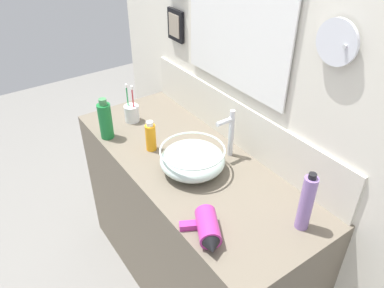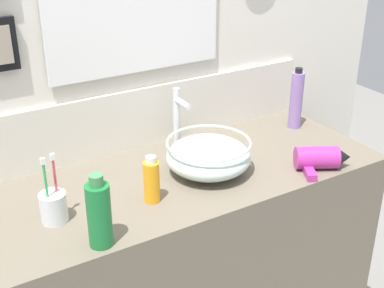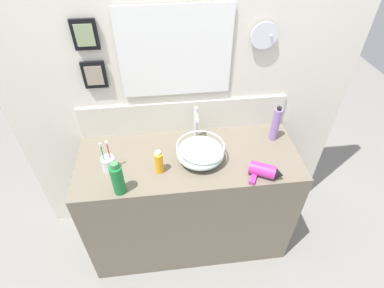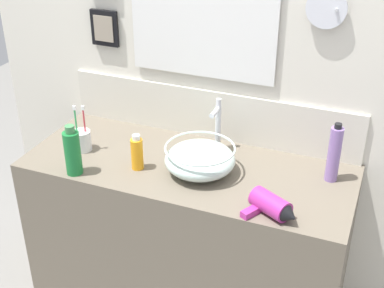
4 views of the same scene
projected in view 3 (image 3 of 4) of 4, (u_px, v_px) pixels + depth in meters
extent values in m
plane|color=gray|center=(190.00, 235.00, 2.30)|extent=(6.00, 6.00, 0.00)
cube|color=#6B6051|center=(189.00, 201.00, 2.02)|extent=(1.30, 0.52, 0.82)
cube|color=silver|center=(183.00, 73.00, 1.71)|extent=(2.07, 0.06, 2.43)
cube|color=beige|center=(184.00, 117.00, 1.87)|extent=(1.28, 0.02, 0.22)
cube|color=white|center=(176.00, 53.00, 1.59)|extent=(0.55, 0.01, 0.44)
cube|color=white|center=(176.00, 53.00, 1.59)|extent=(0.61, 0.01, 0.50)
cylinder|color=silver|center=(264.00, 36.00, 1.57)|extent=(0.15, 0.01, 0.15)
cylinder|color=silver|center=(270.00, 34.00, 1.59)|extent=(0.01, 0.06, 0.01)
cube|color=black|center=(85.00, 35.00, 1.47)|extent=(0.12, 0.02, 0.15)
cube|color=gray|center=(85.00, 35.00, 1.46)|extent=(0.09, 0.01, 0.11)
cube|color=black|center=(95.00, 75.00, 1.61)|extent=(0.12, 0.02, 0.15)
cube|color=gray|center=(94.00, 76.00, 1.61)|extent=(0.09, 0.01, 0.11)
ellipsoid|color=silver|center=(200.00, 153.00, 1.70)|extent=(0.27, 0.27, 0.11)
torus|color=silver|center=(200.00, 146.00, 1.67)|extent=(0.27, 0.27, 0.01)
torus|color=#B2B7BC|center=(200.00, 159.00, 1.73)|extent=(0.10, 0.10, 0.01)
cylinder|color=silver|center=(196.00, 125.00, 1.83)|extent=(0.02, 0.02, 0.19)
cylinder|color=silver|center=(197.00, 117.00, 1.74)|extent=(0.02, 0.08, 0.02)
cylinder|color=silver|center=(196.00, 110.00, 1.75)|extent=(0.02, 0.02, 0.03)
cylinder|color=#B22D8C|center=(262.00, 170.00, 1.62)|extent=(0.16, 0.13, 0.07)
cone|color=black|center=(279.00, 174.00, 1.60)|extent=(0.07, 0.08, 0.06)
cube|color=#B22D8C|center=(253.00, 178.00, 1.61)|extent=(0.07, 0.09, 0.02)
cylinder|color=silver|center=(109.00, 164.00, 1.65)|extent=(0.07, 0.07, 0.09)
cylinder|color=#D83F4C|center=(110.00, 156.00, 1.62)|extent=(0.01, 0.01, 0.18)
cube|color=white|center=(106.00, 143.00, 1.56)|extent=(0.01, 0.01, 0.02)
cylinder|color=green|center=(104.00, 158.00, 1.61)|extent=(0.01, 0.01, 0.18)
cube|color=white|center=(100.00, 145.00, 1.54)|extent=(0.01, 0.01, 0.02)
cylinder|color=#197233|center=(118.00, 180.00, 1.50)|extent=(0.06, 0.06, 0.17)
cylinder|color=#3F7F4C|center=(114.00, 166.00, 1.43)|extent=(0.04, 0.04, 0.03)
cylinder|color=#8C6BB2|center=(276.00, 125.00, 1.81)|extent=(0.05, 0.05, 0.22)
cylinder|color=black|center=(279.00, 108.00, 1.73)|extent=(0.03, 0.03, 0.02)
cylinder|color=orange|center=(159.00, 163.00, 1.63)|extent=(0.05, 0.05, 0.13)
cylinder|color=silver|center=(158.00, 153.00, 1.58)|extent=(0.03, 0.03, 0.02)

